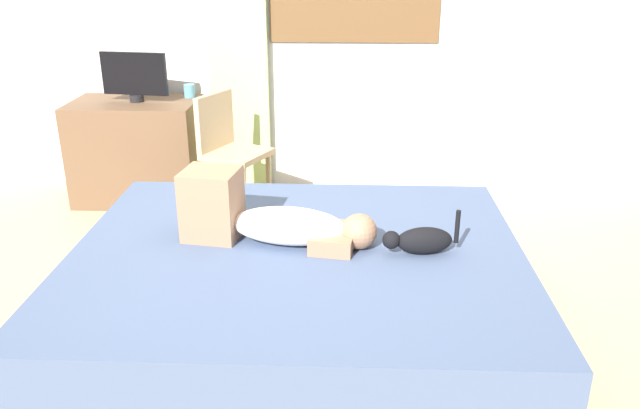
{
  "coord_description": "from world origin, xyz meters",
  "views": [
    {
      "loc": [
        0.36,
        -2.63,
        1.77
      ],
      "look_at": [
        0.24,
        0.27,
        0.6
      ],
      "focal_mm": 35.91,
      "sensor_mm": 36.0,
      "label": 1
    }
  ],
  "objects_px": {
    "desk": "(138,151)",
    "cup": "(189,91)",
    "tv_monitor": "(134,76)",
    "bed": "(298,292)",
    "person_lying": "(269,219)",
    "chair_by_desk": "(228,146)",
    "cat": "(420,240)"
  },
  "relations": [
    {
      "from": "person_lying",
      "to": "desk",
      "type": "height_order",
      "value": "person_lying"
    },
    {
      "from": "tv_monitor",
      "to": "cup",
      "type": "distance_m",
      "value": 0.4
    },
    {
      "from": "desk",
      "to": "cup",
      "type": "bearing_deg",
      "value": 22.58
    },
    {
      "from": "person_lying",
      "to": "chair_by_desk",
      "type": "distance_m",
      "value": 1.44
    },
    {
      "from": "cup",
      "to": "bed",
      "type": "bearing_deg",
      "value": -64.13
    },
    {
      "from": "cat",
      "to": "tv_monitor",
      "type": "height_order",
      "value": "tv_monitor"
    },
    {
      "from": "bed",
      "to": "person_lying",
      "type": "height_order",
      "value": "person_lying"
    },
    {
      "from": "desk",
      "to": "tv_monitor",
      "type": "height_order",
      "value": "tv_monitor"
    },
    {
      "from": "tv_monitor",
      "to": "cup",
      "type": "relative_size",
      "value": 5.06
    },
    {
      "from": "person_lying",
      "to": "chair_by_desk",
      "type": "relative_size",
      "value": 1.1
    },
    {
      "from": "bed",
      "to": "chair_by_desk",
      "type": "relative_size",
      "value": 2.54
    },
    {
      "from": "cat",
      "to": "chair_by_desk",
      "type": "bearing_deg",
      "value": 127.96
    },
    {
      "from": "bed",
      "to": "desk",
      "type": "xyz_separation_m",
      "value": [
        -1.31,
        1.77,
        0.15
      ]
    },
    {
      "from": "bed",
      "to": "chair_by_desk",
      "type": "bearing_deg",
      "value": 111.7
    },
    {
      "from": "person_lying",
      "to": "cup",
      "type": "distance_m",
      "value": 2.0
    },
    {
      "from": "cat",
      "to": "bed",
      "type": "bearing_deg",
      "value": 178.2
    },
    {
      "from": "chair_by_desk",
      "to": "cat",
      "type": "bearing_deg",
      "value": -52.04
    },
    {
      "from": "bed",
      "to": "tv_monitor",
      "type": "bearing_deg",
      "value": 125.9
    },
    {
      "from": "tv_monitor",
      "to": "chair_by_desk",
      "type": "height_order",
      "value": "tv_monitor"
    },
    {
      "from": "desk",
      "to": "cup",
      "type": "distance_m",
      "value": 0.58
    },
    {
      "from": "desk",
      "to": "tv_monitor",
      "type": "xyz_separation_m",
      "value": [
        0.03,
        0.0,
        0.55
      ]
    },
    {
      "from": "person_lying",
      "to": "cat",
      "type": "distance_m",
      "value": 0.73
    },
    {
      "from": "person_lying",
      "to": "tv_monitor",
      "type": "xyz_separation_m",
      "value": [
        -1.14,
        1.67,
        0.36
      ]
    },
    {
      "from": "cup",
      "to": "chair_by_desk",
      "type": "distance_m",
      "value": 0.64
    },
    {
      "from": "bed",
      "to": "cup",
      "type": "relative_size",
      "value": 23.05
    },
    {
      "from": "person_lying",
      "to": "cup",
      "type": "height_order",
      "value": "cup"
    },
    {
      "from": "cup",
      "to": "person_lying",
      "type": "bearing_deg",
      "value": -66.58
    },
    {
      "from": "bed",
      "to": "tv_monitor",
      "type": "xyz_separation_m",
      "value": [
        -1.28,
        1.77,
        0.7
      ]
    },
    {
      "from": "bed",
      "to": "cat",
      "type": "relative_size",
      "value": 6.12
    },
    {
      "from": "bed",
      "to": "tv_monitor",
      "type": "distance_m",
      "value": 2.29
    },
    {
      "from": "desk",
      "to": "chair_by_desk",
      "type": "xyz_separation_m",
      "value": [
        0.73,
        -0.3,
        0.14
      ]
    },
    {
      "from": "bed",
      "to": "cup",
      "type": "distance_m",
      "value": 2.21
    }
  ]
}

